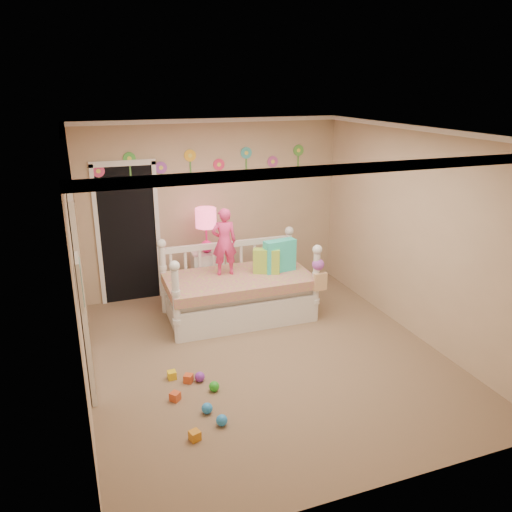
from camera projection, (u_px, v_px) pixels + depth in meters
name	position (u px, v px, depth m)	size (l,w,h in m)	color
floor	(266.00, 356.00, 6.04)	(4.00, 4.50, 0.01)	#7F684C
ceiling	(267.00, 132.00, 5.21)	(4.00, 4.50, 0.01)	white
back_wall	(212.00, 208.00, 7.62)	(4.00, 0.01, 2.60)	tan
left_wall	(76.00, 274.00, 4.97)	(0.01, 4.50, 2.60)	tan
right_wall	(417.00, 234.00, 6.28)	(0.01, 4.50, 2.60)	tan
crown_molding	(267.00, 135.00, 5.22)	(4.00, 4.50, 0.06)	white
daybed	(238.00, 280.00, 6.91)	(1.99, 1.07, 1.08)	white
pillow_turquoise	(280.00, 256.00, 6.99)	(0.44, 0.16, 0.44)	#28CBB2
pillow_lime	(267.00, 261.00, 6.93)	(0.36, 0.13, 0.34)	#9FCD3E
child	(224.00, 242.00, 6.79)	(0.34, 0.22, 0.92)	#F63881
nightstand	(208.00, 276.00, 7.52)	(0.44, 0.34, 0.74)	white
table_lamp	(206.00, 223.00, 7.26)	(0.30, 0.30, 0.66)	#EB1F7B
closet_doorway	(128.00, 233.00, 7.29)	(0.90, 0.04, 2.07)	black
flower_decals	(205.00, 165.00, 7.38)	(3.40, 0.02, 0.50)	#B2668C
mirror_closet	(82.00, 286.00, 5.33)	(0.07, 1.30, 2.10)	white
wall_picture	(79.00, 282.00, 4.10)	(0.05, 0.34, 0.42)	white
hanging_bag	(318.00, 276.00, 6.73)	(0.20, 0.16, 0.36)	beige
toy_scatter	(202.00, 401.00, 5.09)	(0.80, 1.30, 0.11)	#996666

